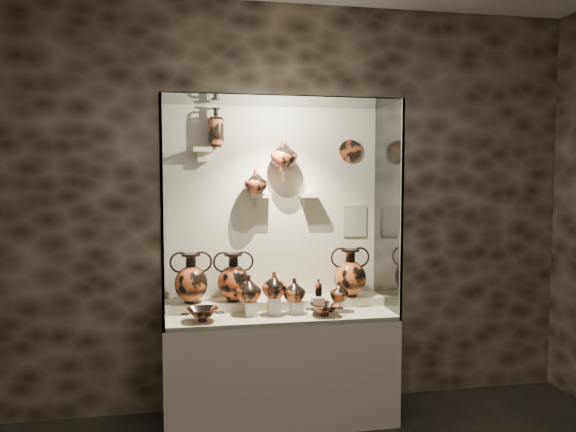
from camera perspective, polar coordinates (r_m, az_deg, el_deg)
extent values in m
cube|color=black|center=(4.46, -1.58, 0.86)|extent=(5.00, 0.02, 3.20)
cube|color=beige|center=(4.38, -0.85, -15.23)|extent=(1.70, 0.60, 0.80)
cube|color=beige|center=(4.27, -0.86, -9.96)|extent=(1.68, 0.58, 0.03)
cube|color=beige|center=(4.43, -1.26, -8.98)|extent=(1.70, 0.25, 0.10)
cube|color=beige|center=(4.46, -1.57, 0.86)|extent=(1.70, 0.03, 1.60)
cube|color=white|center=(3.86, -0.11, 0.37)|extent=(1.70, 0.01, 1.60)
cube|color=white|center=(4.09, -12.64, 0.48)|extent=(0.01, 0.60, 1.60)
cube|color=white|center=(4.37, 10.12, 0.74)|extent=(0.01, 0.60, 1.60)
cube|color=white|center=(4.18, -0.88, 11.59)|extent=(1.70, 0.60, 0.01)
cube|color=gray|center=(3.80, -12.68, 0.21)|extent=(0.02, 0.02, 1.60)
cube|color=gray|center=(4.10, 11.48, 0.51)|extent=(0.02, 0.02, 1.60)
cube|color=silver|center=(4.17, -3.76, -9.37)|extent=(0.09, 0.09, 0.10)
cube|color=silver|center=(4.19, -1.42, -9.09)|extent=(0.09, 0.09, 0.13)
cube|color=silver|center=(4.23, 0.88, -9.26)|extent=(0.09, 0.09, 0.09)
cube|color=silver|center=(4.26, 3.02, -8.96)|extent=(0.09, 0.09, 0.12)
cube|color=silver|center=(4.30, 4.85, -9.12)|extent=(0.09, 0.09, 0.08)
cube|color=beige|center=(4.33, -8.68, 6.68)|extent=(0.14, 0.12, 0.04)
cube|color=beige|center=(4.36, -2.71, 2.10)|extent=(0.14, 0.12, 0.04)
cube|color=beige|center=(4.39, -0.13, 4.73)|extent=(0.10, 0.12, 0.04)
cube|color=beige|center=(4.43, 2.16, 2.14)|extent=(0.14, 0.12, 0.04)
imported|color=#BD5324|center=(4.15, -4.03, -7.35)|extent=(0.24, 0.24, 0.20)
imported|color=#C44822|center=(4.14, -1.42, -6.99)|extent=(0.24, 0.24, 0.19)
imported|color=#BD5324|center=(4.19, 0.63, -7.51)|extent=(0.19, 0.19, 0.18)
imported|color=#BD5324|center=(4.27, 5.21, -7.64)|extent=(0.18, 0.18, 0.15)
imported|color=#C44822|center=(4.32, -3.31, 3.55)|extent=(0.23, 0.23, 0.19)
imported|color=#C44822|center=(4.34, -0.43, 6.39)|extent=(0.22, 0.22, 0.22)
cylinder|color=#963D1D|center=(4.57, 6.32, 6.58)|extent=(0.18, 0.02, 0.18)
cube|color=beige|center=(4.60, 6.81, -0.50)|extent=(0.19, 0.01, 0.25)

